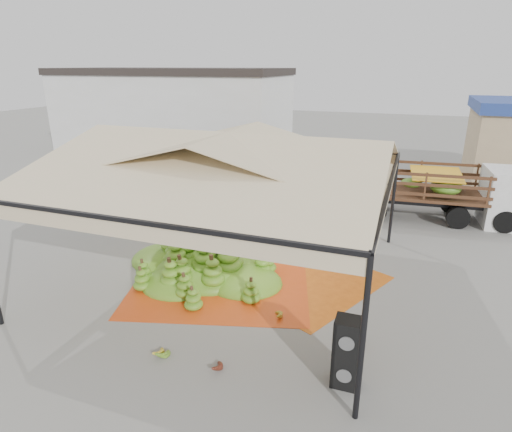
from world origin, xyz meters
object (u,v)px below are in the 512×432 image
(speaker_stack, at_px, (347,352))
(truck_right, at_px, (450,187))
(vendor, at_px, (319,200))
(truck_left, at_px, (271,164))
(banana_heap, at_px, (205,255))

(speaker_stack, bearing_deg, truck_right, 77.12)
(speaker_stack, bearing_deg, vendor, 104.64)
(truck_left, relative_size, truck_right, 1.13)
(banana_heap, bearing_deg, truck_left, 95.00)
(speaker_stack, xyz_separation_m, truck_right, (2.20, 10.34, 0.58))
(vendor, distance_m, truck_left, 4.00)
(truck_right, bearing_deg, banana_heap, -137.61)
(banana_heap, xyz_separation_m, truck_right, (6.66, 7.17, 0.73))
(speaker_stack, xyz_separation_m, vendor, (-2.33, 8.41, 0.17))
(vendor, relative_size, truck_right, 0.28)
(speaker_stack, relative_size, vendor, 0.80)
(speaker_stack, height_order, vendor, vendor)
(truck_right, bearing_deg, truck_left, 168.67)
(banana_heap, bearing_deg, truck_right, 47.12)
(vendor, distance_m, truck_right, 4.94)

